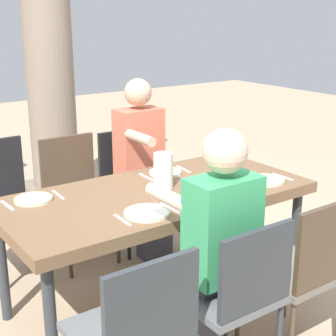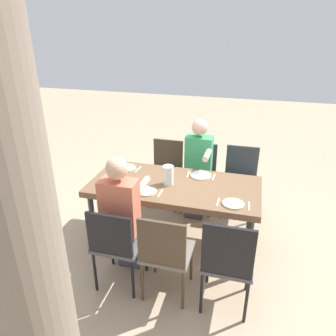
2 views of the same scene
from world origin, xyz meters
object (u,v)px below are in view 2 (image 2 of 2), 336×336
Objects in this scene: water_pitcher at (168,176)px; plate_1 at (201,175)px; chair_east_south at (166,168)px; diner_man_white at (123,215)px; stone_column_centre at (11,235)px; chair_west_south at (240,175)px; plate_0 at (233,204)px; chair_mid_south at (199,171)px; plate_2 at (146,191)px; chair_mid_north at (165,251)px; chair_east_north at (116,242)px; chair_west_north at (228,260)px; plate_3 at (126,167)px; diner_woman_green at (198,165)px; dining_table at (174,189)px.

plate_1 is at bearing -136.31° from water_pitcher.
chair_east_south is 1.54m from diner_man_white.
stone_column_centre is (-0.10, 1.43, 0.80)m from diner_man_white.
chair_west_south reaches higher than plate_1.
stone_column_centre is 13.99× the size of plate_0.
chair_west_south reaches higher than chair_mid_south.
plate_2 is 1.01× the size of water_pitcher.
water_pitcher reaches higher than chair_mid_north.
plate_2 is at bearing 47.30° from plate_1.
chair_east_north is at bearing 62.76° from plate_1.
diner_man_white is at bearing -22.13° from chair_mid_north.
diner_man_white is 1.64m from stone_column_centre.
chair_west_south is 4.08× the size of plate_2.
stone_column_centre is at bearing 72.85° from chair_west_south.
chair_west_north reaches higher than chair_east_south.
chair_east_south is 0.73m from plate_3.
plate_2 is (0.38, 1.11, 0.23)m from chair_mid_south.
diner_man_white reaches higher than plate_2.
chair_east_south is at bearing -59.51° from chair_west_north.
diner_woman_green is at bearing -106.02° from water_pitcher.
plate_0 is at bearing -88.34° from chair_west_north.
chair_mid_south is 1.19m from plate_2.
chair_east_south is at bearing -0.50° from chair_mid_south.
stone_column_centre reaches higher than diner_man_white.
water_pitcher is at bearing -76.49° from chair_mid_north.
chair_mid_south is at bearing -105.36° from chair_east_north.
chair_east_north is at bearing 89.10° from diner_man_white.
plate_0 is (-0.52, 0.96, 0.07)m from diner_woman_green.
plate_1 is (0.43, 0.58, 0.22)m from chair_west_south.
plate_0 is at bearing -158.24° from diner_man_white.
stone_column_centre is 2.17m from plate_0.
stone_column_centre reaches higher than chair_east_south.
water_pitcher reaches higher than chair_east_north.
stone_column_centre is 1.99m from plate_2.
chair_east_north is 0.93m from water_pitcher.
plate_0 is 0.94× the size of plate_3.
chair_east_north is (0.47, -0.00, 0.00)m from chair_mid_north.
chair_west_north is 1.80m from chair_mid_south.
diner_woman_green is at bearing 91.01° from chair_mid_south.
chair_mid_north reaches higher than dining_table.
plate_2 is (0.92, -0.61, 0.20)m from chair_west_north.
diner_man_white is 1.11m from plate_1.
plate_2 is at bearing 71.31° from chair_mid_south.
chair_mid_north is 3.65× the size of plate_1.
chair_east_south reaches higher than plate_1.
plate_1 is (-0.11, 0.58, 0.23)m from chair_mid_south.
chair_west_south is 1.15m from plate_0.
dining_table is 1.94× the size of chair_west_north.
stone_column_centre reaches higher than chair_mid_north.
chair_east_south is at bearing -20.36° from diner_woman_green.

